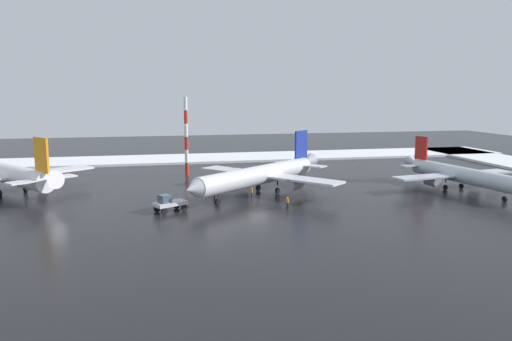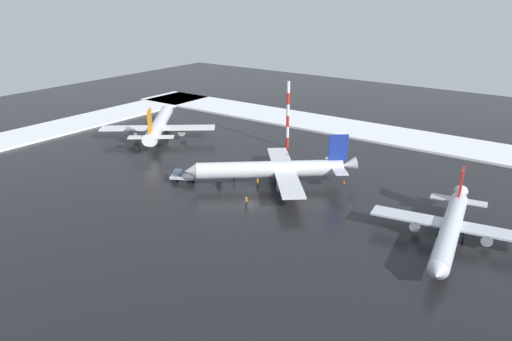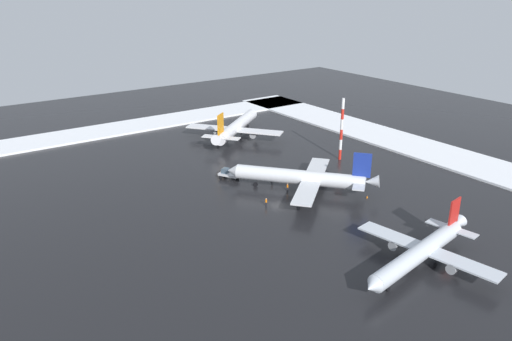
{
  "view_description": "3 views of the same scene",
  "coord_description": "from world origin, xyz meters",
  "px_view_note": "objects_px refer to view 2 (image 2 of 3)",
  "views": [
    {
      "loc": [
        16.0,
        72.7,
        16.6
      ],
      "look_at": [
        -0.96,
        -5.64,
        3.92
      ],
      "focal_mm": 35.0,
      "sensor_mm": 36.0,
      "label": 1
    },
    {
      "loc": [
        -50.28,
        67.73,
        35.3
      ],
      "look_at": [
        -2.76,
        1.8,
        5.34
      ],
      "focal_mm": 35.0,
      "sensor_mm": 36.0,
      "label": 2
    },
    {
      "loc": [
        -75.93,
        59.07,
        42.01
      ],
      "look_at": [
        3.32,
        3.14,
        5.12
      ],
      "focal_mm": 35.0,
      "sensor_mm": 36.0,
      "label": 3
    }
  ],
  "objects_px": {
    "pushback_tug": "(181,176)",
    "airplane_far_rear": "(451,228)",
    "airplane_foreground_jet": "(159,125)",
    "ground_crew_mid_apron": "(234,175)",
    "ground_crew_beside_wing": "(246,201)",
    "traffic_cone_near_nose": "(229,173)",
    "ground_crew_by_nose_gear": "(258,182)",
    "airplane_distant_tail": "(274,169)",
    "antenna_mast": "(288,115)",
    "traffic_cone_mid_line": "(344,182)"
  },
  "relations": [
    {
      "from": "airplane_distant_tail",
      "to": "airplane_far_rear",
      "type": "relative_size",
      "value": 0.95
    },
    {
      "from": "ground_crew_by_nose_gear",
      "to": "airplane_far_rear",
      "type": "bearing_deg",
      "value": 17.29
    },
    {
      "from": "pushback_tug",
      "to": "antenna_mast",
      "type": "distance_m",
      "value": 31.26
    },
    {
      "from": "airplane_distant_tail",
      "to": "pushback_tug",
      "type": "distance_m",
      "value": 17.86
    },
    {
      "from": "airplane_foreground_jet",
      "to": "ground_crew_by_nose_gear",
      "type": "xyz_separation_m",
      "value": [
        -38.86,
        12.32,
        -2.33
      ]
    },
    {
      "from": "ground_crew_beside_wing",
      "to": "airplane_far_rear",
      "type": "bearing_deg",
      "value": 76.05
    },
    {
      "from": "airplane_foreground_jet",
      "to": "ground_crew_mid_apron",
      "type": "height_order",
      "value": "airplane_foreground_jet"
    },
    {
      "from": "ground_crew_by_nose_gear",
      "to": "traffic_cone_mid_line",
      "type": "relative_size",
      "value": 3.11
    },
    {
      "from": "traffic_cone_near_nose",
      "to": "ground_crew_mid_apron",
      "type": "bearing_deg",
      "value": 144.96
    },
    {
      "from": "ground_crew_mid_apron",
      "to": "traffic_cone_near_nose",
      "type": "height_order",
      "value": "ground_crew_mid_apron"
    },
    {
      "from": "pushback_tug",
      "to": "traffic_cone_near_nose",
      "type": "xyz_separation_m",
      "value": [
        -4.67,
        -8.82,
        -1.01
      ]
    },
    {
      "from": "pushback_tug",
      "to": "traffic_cone_near_nose",
      "type": "height_order",
      "value": "pushback_tug"
    },
    {
      "from": "pushback_tug",
      "to": "airplane_far_rear",
      "type": "bearing_deg",
      "value": 156.03
    },
    {
      "from": "airplane_distant_tail",
      "to": "ground_crew_mid_apron",
      "type": "bearing_deg",
      "value": -24.37
    },
    {
      "from": "ground_crew_by_nose_gear",
      "to": "traffic_cone_mid_line",
      "type": "xyz_separation_m",
      "value": [
        -12.38,
        -11.2,
        -0.7
      ]
    },
    {
      "from": "ground_crew_beside_wing",
      "to": "antenna_mast",
      "type": "height_order",
      "value": "antenna_mast"
    },
    {
      "from": "pushback_tug",
      "to": "ground_crew_by_nose_gear",
      "type": "distance_m",
      "value": 14.78
    },
    {
      "from": "airplane_distant_tail",
      "to": "airplane_foreground_jet",
      "type": "height_order",
      "value": "airplane_foreground_jet"
    },
    {
      "from": "ground_crew_mid_apron",
      "to": "airplane_foreground_jet",
      "type": "bearing_deg",
      "value": -38.21
    },
    {
      "from": "ground_crew_by_nose_gear",
      "to": "pushback_tug",
      "type": "bearing_deg",
      "value": -132.46
    },
    {
      "from": "traffic_cone_near_nose",
      "to": "airplane_distant_tail",
      "type": "bearing_deg",
      "value": -178.11
    },
    {
      "from": "airplane_foreground_jet",
      "to": "ground_crew_beside_wing",
      "type": "relative_size",
      "value": 16.5
    },
    {
      "from": "airplane_foreground_jet",
      "to": "traffic_cone_near_nose",
      "type": "xyz_separation_m",
      "value": [
        -30.34,
        10.18,
        -3.02
      ]
    },
    {
      "from": "pushback_tug",
      "to": "antenna_mast",
      "type": "xyz_separation_m",
      "value": [
        -4.84,
        -30.18,
        6.52
      ]
    },
    {
      "from": "ground_crew_beside_wing",
      "to": "traffic_cone_mid_line",
      "type": "distance_m",
      "value": 21.39
    },
    {
      "from": "airplane_far_rear",
      "to": "traffic_cone_mid_line",
      "type": "distance_m",
      "value": 26.98
    },
    {
      "from": "ground_crew_beside_wing",
      "to": "traffic_cone_mid_line",
      "type": "relative_size",
      "value": 3.11
    },
    {
      "from": "airplane_distant_tail",
      "to": "pushback_tug",
      "type": "bearing_deg",
      "value": -8.71
    },
    {
      "from": "airplane_far_rear",
      "to": "traffic_cone_mid_line",
      "type": "relative_size",
      "value": 51.42
    },
    {
      "from": "traffic_cone_mid_line",
      "to": "antenna_mast",
      "type": "bearing_deg",
      "value": -30.71
    },
    {
      "from": "ground_crew_by_nose_gear",
      "to": "ground_crew_beside_wing",
      "type": "bearing_deg",
      "value": -46.06
    },
    {
      "from": "airplane_foreground_jet",
      "to": "traffic_cone_near_nose",
      "type": "bearing_deg",
      "value": -146.47
    },
    {
      "from": "airplane_distant_tail",
      "to": "airplane_foreground_jet",
      "type": "distance_m",
      "value": 42.05
    },
    {
      "from": "airplane_distant_tail",
      "to": "traffic_cone_mid_line",
      "type": "height_order",
      "value": "airplane_distant_tail"
    },
    {
      "from": "ground_crew_beside_wing",
      "to": "traffic_cone_near_nose",
      "type": "relative_size",
      "value": 3.11
    },
    {
      "from": "traffic_cone_mid_line",
      "to": "pushback_tug",
      "type": "bearing_deg",
      "value": 34.96
    },
    {
      "from": "ground_crew_beside_wing",
      "to": "traffic_cone_near_nose",
      "type": "height_order",
      "value": "ground_crew_beside_wing"
    },
    {
      "from": "airplane_distant_tail",
      "to": "airplane_foreground_jet",
      "type": "relative_size",
      "value": 0.95
    },
    {
      "from": "airplane_distant_tail",
      "to": "ground_crew_by_nose_gear",
      "type": "height_order",
      "value": "airplane_distant_tail"
    },
    {
      "from": "airplane_far_rear",
      "to": "antenna_mast",
      "type": "xyz_separation_m",
      "value": [
        44.05,
        -25.63,
        5.02
      ]
    },
    {
      "from": "airplane_foreground_jet",
      "to": "ground_crew_beside_wing",
      "type": "xyz_separation_m",
      "value": [
        -42.41,
        20.6,
        -2.33
      ]
    },
    {
      "from": "airplane_foreground_jet",
      "to": "ground_crew_by_nose_gear",
      "type": "bearing_deg",
      "value": -145.52
    },
    {
      "from": "airplane_distant_tail",
      "to": "antenna_mast",
      "type": "relative_size",
      "value": 1.73
    },
    {
      "from": "pushback_tug",
      "to": "ground_crew_mid_apron",
      "type": "bearing_deg",
      "value": -165.51
    },
    {
      "from": "airplane_foreground_jet",
      "to": "ground_crew_by_nose_gear",
      "type": "relative_size",
      "value": 16.5
    },
    {
      "from": "airplane_distant_tail",
      "to": "ground_crew_beside_wing",
      "type": "relative_size",
      "value": 15.75
    },
    {
      "from": "traffic_cone_near_nose",
      "to": "airplane_far_rear",
      "type": "bearing_deg",
      "value": 174.49
    },
    {
      "from": "ground_crew_mid_apron",
      "to": "traffic_cone_mid_line",
      "type": "bearing_deg",
      "value": -167.38
    },
    {
      "from": "airplane_far_rear",
      "to": "pushback_tug",
      "type": "relative_size",
      "value": 5.56
    },
    {
      "from": "ground_crew_by_nose_gear",
      "to": "ground_crew_beside_wing",
      "type": "xyz_separation_m",
      "value": [
        -3.55,
        8.27,
        0.0
      ]
    }
  ]
}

